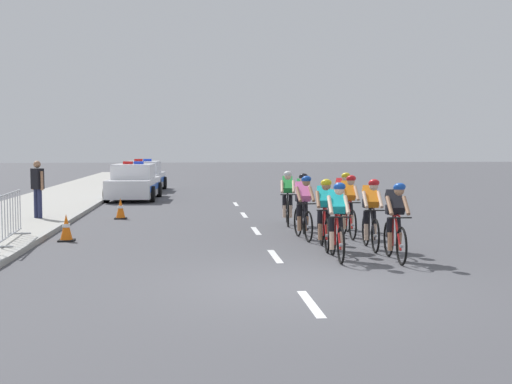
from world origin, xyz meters
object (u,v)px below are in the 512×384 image
object	(u,v)px
spectator_middle	(38,185)
police_car_second	(143,177)
cyclist_sixth	(348,205)
cyclist_fourth	(371,213)
crowd_barrier_middle	(10,217)
cyclist_lead	(337,220)
traffic_cone_mid	(121,209)
cyclist_second	(395,220)
traffic_cone_near	(66,228)
cyclist_eighth	(343,200)
police_car_nearest	(134,183)
cyclist_ninth	(288,197)
cyclist_seventh	(303,201)
cyclist_fifth	(303,206)
cyclist_third	(325,213)

from	to	relation	value
spectator_middle	police_car_second	bearing A→B (deg)	81.16
cyclist_sixth	spectator_middle	xyz separation A→B (m)	(-8.26, 4.05, 0.30)
cyclist_fourth	crowd_barrier_middle	size ratio (longest dim) A/B	0.74
spectator_middle	cyclist_sixth	bearing A→B (deg)	-26.12
cyclist_lead	cyclist_sixth	distance (m)	3.22
traffic_cone_mid	police_car_second	bearing A→B (deg)	91.06
cyclist_second	traffic_cone_near	distance (m)	7.60
cyclist_eighth	traffic_cone_near	distance (m)	7.10
cyclist_eighth	crowd_barrier_middle	bearing A→B (deg)	-165.44
police_car_nearest	crowd_barrier_middle	xyz separation A→B (m)	(-1.61, -12.63, -0.03)
cyclist_second	cyclist_ninth	distance (m)	6.13
cyclist_second	cyclist_seventh	world-z (taller)	same
cyclist_lead	cyclist_fourth	xyz separation A→B (m)	(1.01, 1.19, 0.00)
cyclist_fifth	crowd_barrier_middle	size ratio (longest dim) A/B	0.74
cyclist_lead	traffic_cone_near	distance (m)	6.52
police_car_nearest	police_car_second	world-z (taller)	same
cyclist_lead	crowd_barrier_middle	distance (m)	7.27
cyclist_seventh	cyclist_eighth	distance (m)	1.18
cyclist_lead	cyclist_fifth	world-z (taller)	same
police_car_second	crowd_barrier_middle	world-z (taller)	police_car_second
cyclist_fourth	cyclist_ninth	world-z (taller)	same
cyclist_second	traffic_cone_mid	xyz separation A→B (m)	(-6.08, 7.96, -0.48)
cyclist_sixth	cyclist_fifth	bearing A→B (deg)	-169.62
cyclist_lead	police_car_second	world-z (taller)	police_car_second
cyclist_fifth	police_car_nearest	world-z (taller)	police_car_nearest
cyclist_second	crowd_barrier_middle	size ratio (longest dim) A/B	0.74
cyclist_eighth	crowd_barrier_middle	xyz separation A→B (m)	(-8.02, -2.08, -0.14)
cyclist_fourth	cyclist_eighth	distance (m)	3.39
cyclist_third	cyclist_eighth	xyz separation A→B (m)	(1.17, 3.26, 0.00)
cyclist_fourth	cyclist_sixth	distance (m)	1.88
cyclist_seventh	crowd_barrier_middle	world-z (taller)	cyclist_seventh
cyclist_lead	police_car_nearest	world-z (taller)	police_car_nearest
cyclist_ninth	traffic_cone_mid	world-z (taller)	cyclist_ninth
cyclist_eighth	crowd_barrier_middle	distance (m)	8.29
cyclist_second	traffic_cone_mid	distance (m)	10.03
cyclist_fifth	cyclist_lead	bearing A→B (deg)	-86.55
cyclist_fifth	cyclist_seventh	size ratio (longest dim) A/B	1.00
police_car_nearest	police_car_second	size ratio (longest dim) A/B	1.00
crowd_barrier_middle	traffic_cone_mid	world-z (taller)	crowd_barrier_middle
cyclist_seventh	cyclist_ninth	world-z (taller)	same
cyclist_lead	cyclist_fifth	distance (m)	2.87
cyclist_sixth	cyclist_seventh	distance (m)	1.51
traffic_cone_mid	spectator_middle	distance (m)	2.51
cyclist_third	cyclist_fourth	world-z (taller)	same
spectator_middle	cyclist_eighth	bearing A→B (deg)	-16.72
cyclist_eighth	police_car_nearest	distance (m)	12.34
cyclist_fourth	cyclist_second	bearing A→B (deg)	-86.38
cyclist_lead	cyclist_eighth	bearing A→B (deg)	75.41
cyclist_lead	crowd_barrier_middle	world-z (taller)	cyclist_lead
cyclist_sixth	police_car_nearest	size ratio (longest dim) A/B	0.38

